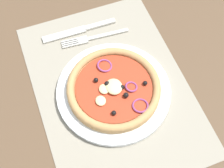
# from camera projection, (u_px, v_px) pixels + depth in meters

# --- Properties ---
(ground_plane) EXTENTS (1.90, 1.40, 0.02)m
(ground_plane) POSITION_uv_depth(u_px,v_px,m) (111.00, 90.00, 0.78)
(ground_plane) COLOR brown
(placemat) EXTENTS (0.50, 0.36, 0.00)m
(placemat) POSITION_uv_depth(u_px,v_px,m) (111.00, 87.00, 0.77)
(placemat) COLOR gray
(placemat) RESTS_ON ground_plane
(plate) EXTENTS (0.27, 0.27, 0.01)m
(plate) POSITION_uv_depth(u_px,v_px,m) (115.00, 91.00, 0.76)
(plate) COLOR white
(plate) RESTS_ON placemat
(pizza) EXTENTS (0.22, 0.22, 0.03)m
(pizza) POSITION_uv_depth(u_px,v_px,m) (115.00, 87.00, 0.74)
(pizza) COLOR tan
(pizza) RESTS_ON plate
(fork) EXTENTS (0.03, 0.18, 0.00)m
(fork) POSITION_uv_depth(u_px,v_px,m) (92.00, 38.00, 0.84)
(fork) COLOR silver
(fork) RESTS_ON placemat
(knife) EXTENTS (0.02, 0.20, 0.01)m
(knife) POSITION_uv_depth(u_px,v_px,m) (79.00, 30.00, 0.85)
(knife) COLOR silver
(knife) RESTS_ON placemat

